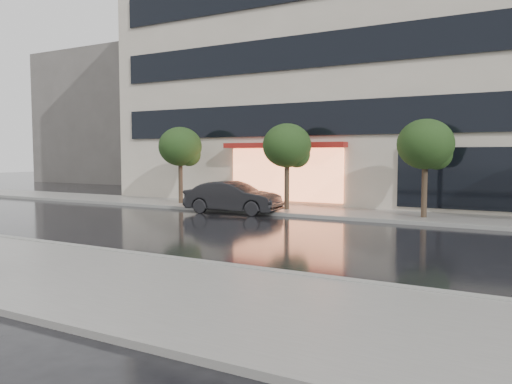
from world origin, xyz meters
The scene contains 11 objects.
ground centered at (0.00, 0.00, 0.00)m, with size 120.00×120.00×0.00m, color black.
sidewalk_near centered at (0.00, -3.25, 0.06)m, with size 60.00×4.50×0.12m, color slate.
sidewalk_far centered at (0.00, 10.25, 0.06)m, with size 60.00×3.50×0.12m, color slate.
curb_near centered at (0.00, -1.00, 0.07)m, with size 60.00×0.25×0.14m, color gray.
curb_far centered at (0.00, 8.50, 0.07)m, with size 60.00×0.25×0.14m, color gray.
office_building centered at (0.00, 17.97, 9.00)m, with size 30.00×12.76×18.00m.
bg_building_left centered at (-28.00, 26.00, 6.00)m, with size 14.00×10.00×12.00m, color #59544F.
tree_far_west centered at (-8.94, 10.03, 2.92)m, with size 2.20×2.20×3.99m.
tree_mid_west centered at (-2.94, 10.03, 2.92)m, with size 2.20×2.20×3.99m.
tree_mid_east centered at (3.06, 10.03, 2.92)m, with size 2.20×2.20×3.99m.
parked_car centered at (-4.82, 8.30, 0.71)m, with size 1.49×4.29×1.41m, color black.
Camera 1 is at (6.68, -10.36, 2.59)m, focal length 35.00 mm.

